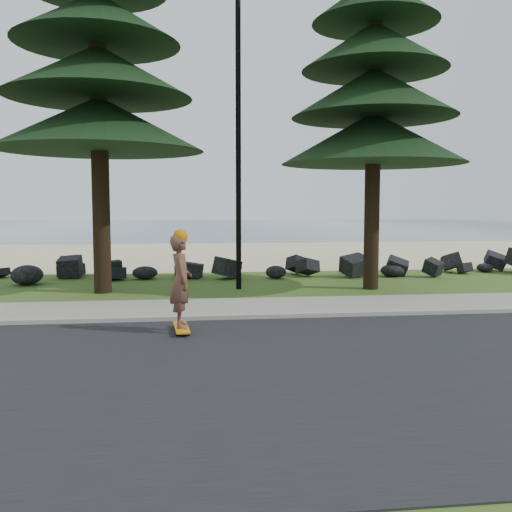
# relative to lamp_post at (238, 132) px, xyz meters

# --- Properties ---
(ground) EXTENTS (160.00, 160.00, 0.00)m
(ground) POSITION_rel_lamp_post_xyz_m (0.00, -3.20, -4.13)
(ground) COLOR #325A1C
(ground) RESTS_ON ground
(road) EXTENTS (160.00, 7.00, 0.02)m
(road) POSITION_rel_lamp_post_xyz_m (0.00, -7.70, -4.12)
(road) COLOR black
(road) RESTS_ON ground
(kerb) EXTENTS (160.00, 0.20, 0.10)m
(kerb) POSITION_rel_lamp_post_xyz_m (0.00, -4.10, -4.08)
(kerb) COLOR #9C998C
(kerb) RESTS_ON ground
(sidewalk) EXTENTS (160.00, 2.00, 0.08)m
(sidewalk) POSITION_rel_lamp_post_xyz_m (0.00, -3.00, -4.09)
(sidewalk) COLOR gray
(sidewalk) RESTS_ON ground
(beach_sand) EXTENTS (160.00, 15.00, 0.01)m
(beach_sand) POSITION_rel_lamp_post_xyz_m (0.00, 11.30, -4.13)
(beach_sand) COLOR tan
(beach_sand) RESTS_ON ground
(ocean) EXTENTS (160.00, 58.00, 0.01)m
(ocean) POSITION_rel_lamp_post_xyz_m (0.00, 47.80, -4.13)
(ocean) COLOR #344C63
(ocean) RESTS_ON ground
(seawall_boulders) EXTENTS (60.00, 2.40, 1.10)m
(seawall_boulders) POSITION_rel_lamp_post_xyz_m (0.00, 2.40, -4.13)
(seawall_boulders) COLOR black
(seawall_boulders) RESTS_ON ground
(lamp_post) EXTENTS (0.25, 0.14, 8.14)m
(lamp_post) POSITION_rel_lamp_post_xyz_m (0.00, 0.00, 0.00)
(lamp_post) COLOR black
(lamp_post) RESTS_ON ground
(skateboarder) EXTENTS (0.43, 0.97, 1.79)m
(skateboarder) POSITION_rel_lamp_post_xyz_m (-1.48, -5.14, -3.23)
(skateboarder) COLOR orange
(skateboarder) RESTS_ON ground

